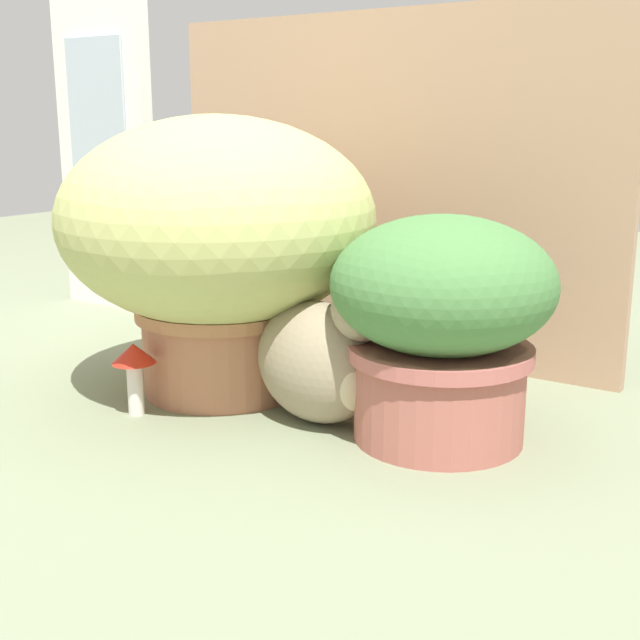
% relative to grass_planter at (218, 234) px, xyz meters
% --- Properties ---
extents(ground_plane, '(6.00, 6.00, 0.00)m').
position_rel_grass_planter_xyz_m(ground_plane, '(0.08, -0.08, -0.31)').
color(ground_plane, gray).
extents(cardboard_backdrop, '(1.11, 0.03, 0.76)m').
position_rel_grass_planter_xyz_m(cardboard_backdrop, '(0.12, 0.43, 0.07)').
color(cardboard_backdrop, tan).
rests_on(cardboard_backdrop, ground).
extents(window_panel_white, '(0.33, 0.05, 0.86)m').
position_rel_grass_planter_xyz_m(window_panel_white, '(-0.77, 0.43, 0.12)').
color(window_panel_white, white).
rests_on(window_panel_white, ground).
extents(grass_planter, '(0.61, 0.61, 0.54)m').
position_rel_grass_planter_xyz_m(grass_planter, '(0.00, 0.00, 0.00)').
color(grass_planter, '#B17151').
rests_on(grass_planter, ground).
extents(leafy_planter, '(0.37, 0.37, 0.38)m').
position_rel_grass_planter_xyz_m(leafy_planter, '(0.48, 0.00, -0.10)').
color(leafy_planter, '#AE6054').
rests_on(leafy_planter, ground).
extents(cat, '(0.37, 0.22, 0.32)m').
position_rel_grass_planter_xyz_m(cat, '(0.27, -0.04, -0.19)').
color(cat, gray).
rests_on(cat, ground).
extents(mushroom_ornament_red, '(0.08, 0.08, 0.14)m').
position_rel_grass_planter_xyz_m(mushroom_ornament_red, '(-0.04, -0.20, -0.22)').
color(mushroom_ornament_red, silver).
rests_on(mushroom_ornament_red, ground).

